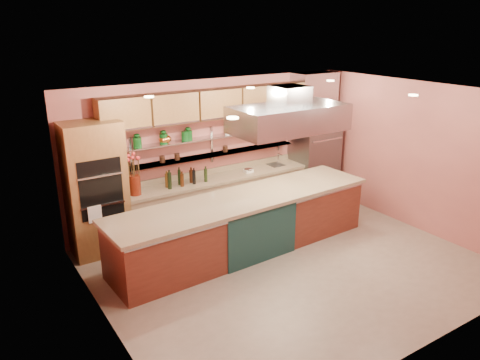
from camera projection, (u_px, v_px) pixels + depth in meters
floor at (290, 266)px, 7.72m from camera, size 6.00×5.00×0.02m
ceiling at (297, 95)px, 6.82m from camera, size 6.00×5.00×0.02m
wall_back at (213, 150)px, 9.26m from camera, size 6.00×0.04×2.80m
wall_front at (433, 247)px, 5.28m from camera, size 6.00×0.04×2.80m
wall_left at (102, 230)px, 5.73m from camera, size 0.04×5.00×2.80m
wall_right at (417, 157)px, 8.81m from camera, size 0.04×5.00×2.80m
oven_stack at (96, 189)px, 7.82m from camera, size 0.95×0.64×2.30m
refrigerator at (314, 154)px, 10.29m from camera, size 0.95×0.72×2.10m
back_counter at (219, 199)px, 9.29m from camera, size 3.84×0.64×0.93m
wall_shelf_lower at (214, 154)px, 9.14m from camera, size 3.60×0.26×0.03m
wall_shelf_upper at (214, 137)px, 9.03m from camera, size 3.60×0.26×0.03m
upper_cabinets at (217, 103)px, 8.81m from camera, size 4.60×0.36×0.55m
range_hood at (289, 118)px, 7.97m from camera, size 2.00×1.00×0.45m
ceiling_downlights at (288, 95)px, 6.98m from camera, size 4.00×2.80×0.02m
island at (244, 224)px, 8.08m from camera, size 4.79×1.25×0.99m
flower_vase at (135, 185)px, 8.16m from camera, size 0.24×0.24×0.35m
oil_bottle_cluster at (187, 177)px, 8.69m from camera, size 0.90×0.55×0.28m
kitchen_scale at (248, 170)px, 9.43m from camera, size 0.19×0.15×0.10m
bar_faucet at (278, 159)px, 9.90m from camera, size 0.04×0.04×0.24m
copper_kettle at (166, 139)px, 8.48m from camera, size 0.21×0.21×0.15m
green_canister at (185, 136)px, 8.68m from camera, size 0.17×0.17×0.17m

